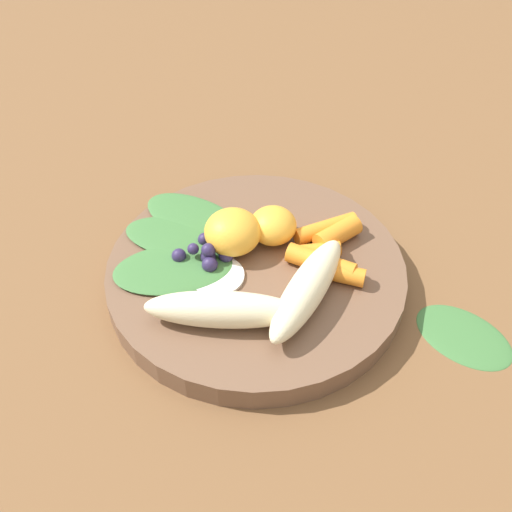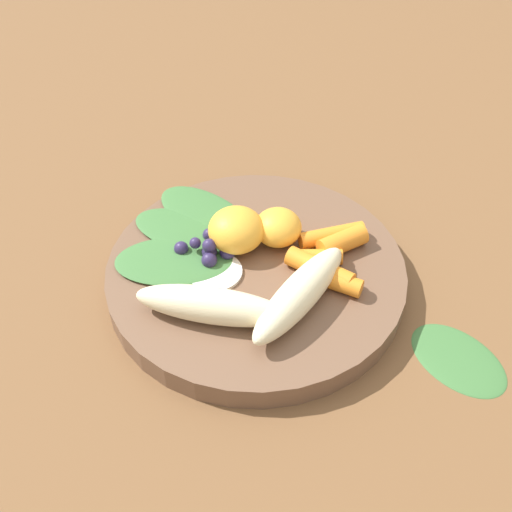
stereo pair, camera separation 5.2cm
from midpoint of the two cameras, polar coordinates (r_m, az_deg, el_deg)
ground_plane at (r=0.55m, az=-2.74°, el=-2.64°), size 2.40×2.40×0.00m
bowl at (r=0.54m, az=-2.78°, el=-1.79°), size 0.27×0.27×0.02m
banana_peeled_left at (r=0.49m, az=1.66°, el=-3.50°), size 0.13×0.07×0.03m
banana_peeled_right at (r=0.48m, az=-6.41°, el=-5.33°), size 0.11×0.11×0.03m
orange_segment_near at (r=0.53m, az=-4.93°, el=2.29°), size 0.05×0.05×0.04m
orange_segment_far at (r=0.54m, az=-1.10°, el=2.84°), size 0.04×0.04×0.03m
carrot_front at (r=0.51m, az=5.05°, el=-1.77°), size 0.04×0.05×0.02m
carrot_mid_left at (r=0.52m, az=3.42°, el=-0.78°), size 0.04×0.06×0.02m
carrot_mid_right at (r=0.53m, az=2.95°, el=0.32°), size 0.05×0.04×0.01m
carrot_rear at (r=0.55m, az=5.18°, el=2.01°), size 0.05×0.02×0.02m
carrot_small at (r=0.55m, az=4.10°, el=2.53°), size 0.06×0.04×0.02m
blueberry_pile at (r=0.53m, az=-7.54°, el=0.12°), size 0.05×0.04×0.02m
coconut_shred_patch at (r=0.52m, az=-6.69°, el=-2.05°), size 0.05×0.05×0.00m
kale_leaf_left at (r=0.58m, az=-8.41°, el=3.49°), size 0.08×0.12×0.00m
kale_leaf_right at (r=0.56m, az=-10.12°, el=1.67°), size 0.10×0.12×0.00m
kale_leaf_rear at (r=0.53m, az=-10.75°, el=-1.33°), size 0.12×0.11×0.00m
kale_leaf_stray at (r=0.52m, az=16.81°, el=-7.44°), size 0.06×0.09×0.01m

